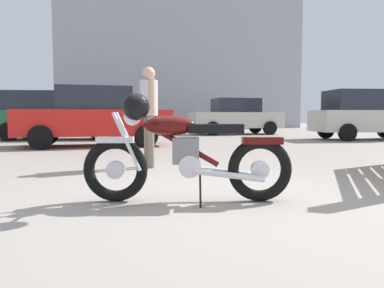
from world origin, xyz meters
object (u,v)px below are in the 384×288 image
object	(u,v)px
red_hatchback_near	(95,117)
white_estate_far	(57,114)
bystander	(149,106)
dark_sedan_left	(366,114)
vintage_motorcycle	(182,153)
silver_sedan_mid	(236,116)

from	to	relation	value
red_hatchback_near	white_estate_far	size ratio (longest dim) A/B	0.94
red_hatchback_near	bystander	bearing A→B (deg)	-80.23
dark_sedan_left	bystander	bearing A→B (deg)	-139.03
bystander	vintage_motorcycle	bearing A→B (deg)	-100.92
vintage_motorcycle	silver_sedan_mid	bearing A→B (deg)	-99.28
vintage_motorcycle	white_estate_far	xyz separation A→B (m)	(-4.12, 10.22, 0.45)
vintage_motorcycle	white_estate_far	world-z (taller)	white_estate_far
dark_sedan_left	white_estate_far	xyz separation A→B (m)	(-11.21, 0.95, 0.02)
vintage_motorcycle	red_hatchback_near	world-z (taller)	red_hatchback_near
vintage_motorcycle	white_estate_far	size ratio (longest dim) A/B	0.44
vintage_motorcycle	silver_sedan_mid	world-z (taller)	silver_sedan_mid
silver_sedan_mid	white_estate_far	distance (m)	7.95
vintage_motorcycle	bystander	bearing A→B (deg)	-76.47
red_hatchback_near	silver_sedan_mid	size ratio (longest dim) A/B	1.01
red_hatchback_near	dark_sedan_left	size ratio (longest dim) A/B	1.13
white_estate_far	red_hatchback_near	bearing A→B (deg)	-60.31
vintage_motorcycle	silver_sedan_mid	xyz separation A→B (m)	(3.11, 13.51, 0.34)
silver_sedan_mid	white_estate_far	xyz separation A→B (m)	(-7.23, -3.29, 0.10)
bystander	red_hatchback_near	xyz separation A→B (m)	(-1.74, 4.54, -0.18)
bystander	red_hatchback_near	world-z (taller)	red_hatchback_near
vintage_motorcycle	silver_sedan_mid	size ratio (longest dim) A/B	0.47
bystander	white_estate_far	distance (m)	8.52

